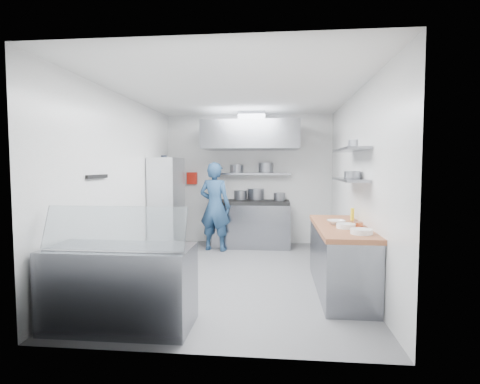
# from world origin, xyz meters

# --- Properties ---
(floor) EXTENTS (5.00, 5.00, 0.00)m
(floor) POSITION_xyz_m (0.00, 0.00, 0.00)
(floor) COLOR #545456
(floor) RESTS_ON ground
(ceiling) EXTENTS (5.00, 5.00, 0.00)m
(ceiling) POSITION_xyz_m (0.00, 0.00, 2.80)
(ceiling) COLOR silver
(ceiling) RESTS_ON wall_back
(wall_back) EXTENTS (3.60, 2.80, 0.02)m
(wall_back) POSITION_xyz_m (0.00, 2.50, 1.40)
(wall_back) COLOR white
(wall_back) RESTS_ON floor
(wall_front) EXTENTS (3.60, 2.80, 0.02)m
(wall_front) POSITION_xyz_m (0.00, -2.50, 1.40)
(wall_front) COLOR white
(wall_front) RESTS_ON floor
(wall_left) EXTENTS (2.80, 5.00, 0.02)m
(wall_left) POSITION_xyz_m (-1.80, 0.00, 1.40)
(wall_left) COLOR white
(wall_left) RESTS_ON floor
(wall_right) EXTENTS (2.80, 5.00, 0.02)m
(wall_right) POSITION_xyz_m (1.80, 0.00, 1.40)
(wall_right) COLOR white
(wall_right) RESTS_ON floor
(gas_range) EXTENTS (1.60, 0.80, 0.90)m
(gas_range) POSITION_xyz_m (0.10, 2.10, 0.45)
(gas_range) COLOR gray
(gas_range) RESTS_ON floor
(cooktop) EXTENTS (1.57, 0.78, 0.06)m
(cooktop) POSITION_xyz_m (0.10, 2.10, 0.93)
(cooktop) COLOR black
(cooktop) RESTS_ON gas_range
(stock_pot_left) EXTENTS (0.28, 0.28, 0.20)m
(stock_pot_left) POSITION_xyz_m (-0.17, 2.39, 1.06)
(stock_pot_left) COLOR slate
(stock_pot_left) RESTS_ON cooktop
(stock_pot_mid) EXTENTS (0.36, 0.36, 0.24)m
(stock_pot_mid) POSITION_xyz_m (0.17, 2.44, 1.08)
(stock_pot_mid) COLOR slate
(stock_pot_mid) RESTS_ON cooktop
(stock_pot_right) EXTENTS (0.24, 0.24, 0.16)m
(stock_pot_right) POSITION_xyz_m (0.68, 2.30, 1.04)
(stock_pot_right) COLOR slate
(stock_pot_right) RESTS_ON cooktop
(over_range_shelf) EXTENTS (1.60, 0.30, 0.04)m
(over_range_shelf) POSITION_xyz_m (0.10, 2.34, 1.52)
(over_range_shelf) COLOR gray
(over_range_shelf) RESTS_ON wall_back
(shelf_pot_a) EXTENTS (0.29, 0.29, 0.18)m
(shelf_pot_a) POSITION_xyz_m (-0.25, 2.41, 1.63)
(shelf_pot_a) COLOR slate
(shelf_pot_a) RESTS_ON over_range_shelf
(shelf_pot_b) EXTENTS (0.32, 0.32, 0.22)m
(shelf_pot_b) POSITION_xyz_m (0.38, 2.43, 1.65)
(shelf_pot_b) COLOR slate
(shelf_pot_b) RESTS_ON over_range_shelf
(extractor_hood) EXTENTS (1.90, 1.15, 0.55)m
(extractor_hood) POSITION_xyz_m (0.10, 1.93, 2.30)
(extractor_hood) COLOR gray
(extractor_hood) RESTS_ON wall_back
(hood_duct) EXTENTS (0.55, 0.55, 0.24)m
(hood_duct) POSITION_xyz_m (0.10, 2.15, 2.68)
(hood_duct) COLOR slate
(hood_duct) RESTS_ON extractor_hood
(red_firebox) EXTENTS (0.22, 0.10, 0.26)m
(red_firebox) POSITION_xyz_m (-1.25, 2.44, 1.42)
(red_firebox) COLOR #B8190E
(red_firebox) RESTS_ON wall_back
(chef) EXTENTS (0.73, 0.57, 1.77)m
(chef) POSITION_xyz_m (-0.61, 1.64, 0.88)
(chef) COLOR navy
(chef) RESTS_ON floor
(wire_rack) EXTENTS (0.50, 0.90, 1.85)m
(wire_rack) POSITION_xyz_m (-1.53, 1.44, 0.93)
(wire_rack) COLOR silver
(wire_rack) RESTS_ON floor
(rack_bin_a) EXTENTS (0.16, 0.21, 0.18)m
(rack_bin_a) POSITION_xyz_m (-1.53, 1.12, 0.80)
(rack_bin_a) COLOR white
(rack_bin_a) RESTS_ON wire_rack
(rack_bin_b) EXTENTS (0.13, 0.17, 0.15)m
(rack_bin_b) POSITION_xyz_m (-1.53, 1.30, 1.30)
(rack_bin_b) COLOR yellow
(rack_bin_b) RESTS_ON wire_rack
(rack_jar) EXTENTS (0.11, 0.11, 0.18)m
(rack_jar) POSITION_xyz_m (-1.48, 1.13, 1.80)
(rack_jar) COLOR black
(rack_jar) RESTS_ON wire_rack
(knife_strip) EXTENTS (0.04, 0.55, 0.05)m
(knife_strip) POSITION_xyz_m (-1.78, -0.90, 1.55)
(knife_strip) COLOR black
(knife_strip) RESTS_ON wall_left
(prep_counter_base) EXTENTS (0.62, 2.00, 0.84)m
(prep_counter_base) POSITION_xyz_m (1.48, -0.60, 0.42)
(prep_counter_base) COLOR gray
(prep_counter_base) RESTS_ON floor
(prep_counter_top) EXTENTS (0.65, 2.04, 0.06)m
(prep_counter_top) POSITION_xyz_m (1.48, -0.60, 0.87)
(prep_counter_top) COLOR #955934
(prep_counter_top) RESTS_ON prep_counter_base
(plate_stack_a) EXTENTS (0.25, 0.25, 0.06)m
(plate_stack_a) POSITION_xyz_m (1.61, -1.27, 0.93)
(plate_stack_a) COLOR white
(plate_stack_a) RESTS_ON prep_counter_top
(plate_stack_b) EXTENTS (0.24, 0.24, 0.06)m
(plate_stack_b) POSITION_xyz_m (1.50, -0.87, 0.93)
(plate_stack_b) COLOR white
(plate_stack_b) RESTS_ON prep_counter_top
(copper_pan) EXTENTS (0.15, 0.15, 0.06)m
(copper_pan) POSITION_xyz_m (1.67, -0.71, 0.93)
(copper_pan) COLOR #BD5E35
(copper_pan) RESTS_ON prep_counter_top
(squeeze_bottle) EXTENTS (0.05, 0.05, 0.18)m
(squeeze_bottle) POSITION_xyz_m (1.72, -0.16, 0.99)
(squeeze_bottle) COLOR yellow
(squeeze_bottle) RESTS_ON prep_counter_top
(mixing_bowl) EXTENTS (0.27, 0.27, 0.06)m
(mixing_bowl) POSITION_xyz_m (1.43, -0.56, 0.93)
(mixing_bowl) COLOR white
(mixing_bowl) RESTS_ON prep_counter_top
(wall_shelf_lower) EXTENTS (0.30, 1.30, 0.04)m
(wall_shelf_lower) POSITION_xyz_m (1.64, -0.30, 1.50)
(wall_shelf_lower) COLOR gray
(wall_shelf_lower) RESTS_ON wall_right
(wall_shelf_upper) EXTENTS (0.30, 1.30, 0.04)m
(wall_shelf_upper) POSITION_xyz_m (1.64, -0.30, 1.92)
(wall_shelf_upper) COLOR gray
(wall_shelf_upper) RESTS_ON wall_right
(shelf_pot_c) EXTENTS (0.23, 0.23, 0.10)m
(shelf_pot_c) POSITION_xyz_m (1.67, -0.36, 1.57)
(shelf_pot_c) COLOR slate
(shelf_pot_c) RESTS_ON wall_shelf_lower
(shelf_pot_d) EXTENTS (0.25, 0.25, 0.14)m
(shelf_pot_d) POSITION_xyz_m (1.81, 0.08, 2.01)
(shelf_pot_d) COLOR slate
(shelf_pot_d) RESTS_ON wall_shelf_upper
(display_case) EXTENTS (1.50, 0.70, 0.85)m
(display_case) POSITION_xyz_m (-1.00, -2.00, 0.42)
(display_case) COLOR gray
(display_case) RESTS_ON floor
(display_glass) EXTENTS (1.47, 0.19, 0.42)m
(display_glass) POSITION_xyz_m (-1.00, -2.12, 1.07)
(display_glass) COLOR silver
(display_glass) RESTS_ON display_case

